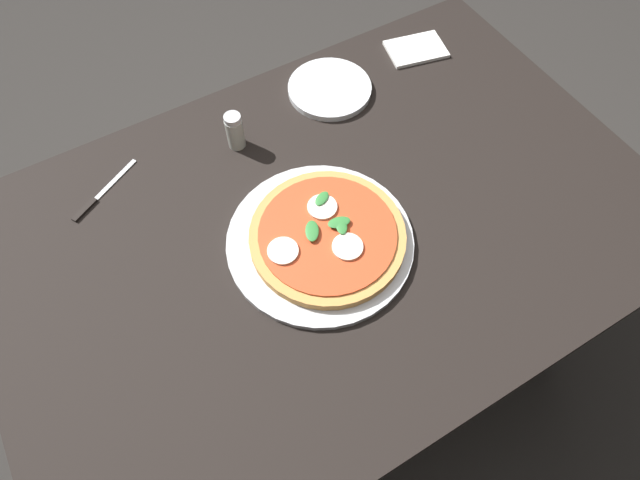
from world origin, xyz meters
TOP-DOWN VIEW (x-y plane):
  - ground_plane at (0.00, 0.00)m, footprint 6.00×6.00m
  - dining_table at (0.00, 0.00)m, footprint 1.24×0.83m
  - serving_tray at (0.04, 0.03)m, footprint 0.34×0.34m
  - pizza at (0.03, 0.04)m, footprint 0.28×0.28m
  - plate_white at (-0.17, -0.29)m, footprint 0.18×0.18m
  - napkin at (-0.41, -0.30)m, footprint 0.15×0.12m
  - knife at (0.35, -0.27)m, footprint 0.15×0.09m
  - pepper_shaker at (0.07, -0.26)m, footprint 0.04×0.04m

SIDE VIEW (x-z plane):
  - ground_plane at x=0.00m, z-range 0.00..0.00m
  - dining_table at x=0.00m, z-range 0.27..1.04m
  - knife at x=0.35m, z-range 0.77..0.78m
  - napkin at x=-0.41m, z-range 0.77..0.78m
  - serving_tray at x=0.04m, z-range 0.77..0.78m
  - plate_white at x=-0.17m, z-range 0.77..0.78m
  - pizza at x=0.03m, z-range 0.78..0.81m
  - pepper_shaker at x=0.07m, z-range 0.77..0.85m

